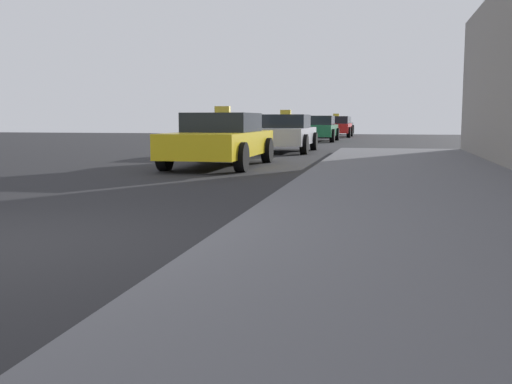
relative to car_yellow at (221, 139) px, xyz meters
The scene contains 6 objects.
sidewalk 10.35m from the car_yellow, 64.79° to the right, with size 4.00×32.00×0.15m, color #5B5B60.
car_yellow is the anchor object (origin of this frame).
car_silver 6.56m from the car_yellow, 85.77° to the left, with size 1.93×4.19×1.43m.
car_green 16.51m from the car_yellow, 88.19° to the left, with size 1.95×4.42×1.27m.
car_red 23.76m from the car_yellow, 87.93° to the left, with size 1.97×4.25×1.43m.
car_black 30.97m from the car_yellow, 88.98° to the left, with size 2.00×4.53×1.27m.
Camera 1 is at (3.44, -4.74, 1.14)m, focal length 42.71 mm.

